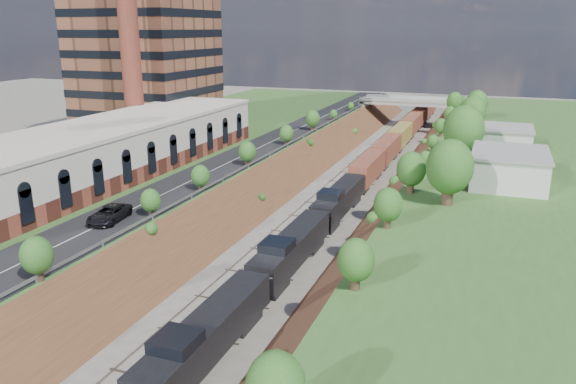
% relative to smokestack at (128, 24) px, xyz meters
% --- Properties ---
extents(platform_left, '(44.00, 180.00, 5.00)m').
position_rel_smokestack_xyz_m(platform_left, '(3.00, 4.00, -22.50)').
color(platform_left, '#396027').
rests_on(platform_left, ground).
extents(embankment_left, '(10.00, 180.00, 10.00)m').
position_rel_smokestack_xyz_m(embankment_left, '(25.00, 4.00, -25.00)').
color(embankment_left, brown).
rests_on(embankment_left, ground).
extents(embankment_right, '(10.00, 180.00, 10.00)m').
position_rel_smokestack_xyz_m(embankment_right, '(47.00, 4.00, -25.00)').
color(embankment_right, brown).
rests_on(embankment_right, ground).
extents(rail_left_track, '(1.58, 180.00, 0.18)m').
position_rel_smokestack_xyz_m(rail_left_track, '(33.40, 4.00, -24.91)').
color(rail_left_track, gray).
rests_on(rail_left_track, ground).
extents(rail_right_track, '(1.58, 180.00, 0.18)m').
position_rel_smokestack_xyz_m(rail_right_track, '(38.60, 4.00, -24.91)').
color(rail_right_track, gray).
rests_on(rail_right_track, ground).
extents(road, '(8.00, 180.00, 0.10)m').
position_rel_smokestack_xyz_m(road, '(20.50, 4.00, -19.95)').
color(road, black).
rests_on(road, platform_left).
extents(guardrail, '(0.10, 171.00, 0.70)m').
position_rel_smokestack_xyz_m(guardrail, '(24.60, 3.80, -19.45)').
color(guardrail, '#99999E').
rests_on(guardrail, platform_left).
extents(commercial_building, '(14.30, 62.30, 7.00)m').
position_rel_smokestack_xyz_m(commercial_building, '(8.00, -18.00, -16.49)').
color(commercial_building, brown).
rests_on(commercial_building, platform_left).
extents(smokestack, '(3.20, 3.20, 40.00)m').
position_rel_smokestack_xyz_m(smokestack, '(0.00, 0.00, 0.00)').
color(smokestack, brown).
rests_on(smokestack, platform_left).
extents(overpass, '(24.50, 8.30, 7.40)m').
position_rel_smokestack_xyz_m(overpass, '(36.00, 66.00, -20.08)').
color(overpass, gray).
rests_on(overpass, ground).
extents(white_building_near, '(9.00, 12.00, 4.00)m').
position_rel_smokestack_xyz_m(white_building_near, '(59.50, -4.00, -18.00)').
color(white_building_near, silver).
rests_on(white_building_near, platform_right).
extents(white_building_far, '(8.00, 10.00, 3.60)m').
position_rel_smokestack_xyz_m(white_building_far, '(59.00, 18.00, -18.20)').
color(white_building_far, silver).
rests_on(white_building_far, platform_right).
extents(tree_right_large, '(5.25, 5.25, 7.61)m').
position_rel_smokestack_xyz_m(tree_right_large, '(53.00, -16.00, -15.62)').
color(tree_right_large, '#473323').
rests_on(tree_right_large, platform_right).
extents(tree_left_crest, '(2.45, 2.45, 3.55)m').
position_rel_smokestack_xyz_m(tree_left_crest, '(24.20, -36.00, -17.96)').
color(tree_left_crest, '#473323').
rests_on(tree_left_crest, platform_left).
extents(freight_train, '(2.92, 149.21, 4.55)m').
position_rel_smokestack_xyz_m(freight_train, '(38.60, 22.04, -22.47)').
color(freight_train, black).
rests_on(freight_train, ground).
extents(suv, '(3.43, 6.09, 1.61)m').
position_rel_smokestack_xyz_m(suv, '(20.71, -34.44, -19.10)').
color(suv, black).
rests_on(suv, road).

